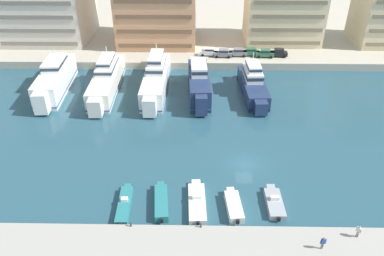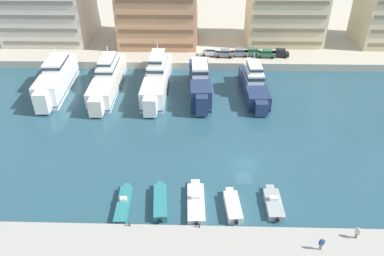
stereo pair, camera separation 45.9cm
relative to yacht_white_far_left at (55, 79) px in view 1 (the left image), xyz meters
name	(u,v)px [view 1 (the left image)]	position (x,y,z in m)	size (l,w,h in m)	color
ground_plane	(245,165)	(34.96, -23.21, -2.51)	(400.00, 400.00, 0.00)	#285160
quay_promenade	(222,20)	(34.96, 45.62, -1.68)	(180.00, 70.00, 1.66)	#BCB29E
pier_dock	(260,250)	(34.96, -38.89, -2.10)	(120.00, 6.24, 0.82)	#A8A399
yacht_white_far_left	(55,79)	(0.00, 0.00, 0.00)	(5.43, 20.32, 7.76)	white
yacht_ivory_left	(107,79)	(9.95, 0.73, -0.21)	(4.76, 22.78, 7.94)	silver
yacht_white_mid_left	(156,78)	(19.71, 0.97, 0.01)	(4.36, 22.80, 8.57)	white
yacht_navy_center_left	(199,83)	(28.16, -0.97, -0.07)	(4.56, 18.25, 7.69)	navy
yacht_navy_center	(253,84)	(38.61, -0.63, -0.43)	(4.76, 17.66, 7.65)	navy
motorboat_teal_far_left	(124,205)	(18.91, -32.15, -2.07)	(1.75, 7.27, 1.26)	teal
motorboat_teal_left	(161,202)	(23.48, -31.65, -2.00)	(2.24, 6.94, 1.02)	teal
motorboat_white_mid_left	(197,202)	(27.98, -31.48, -2.10)	(2.40, 7.93, 1.31)	white
motorboat_white_center_left	(234,206)	(32.55, -32.21, -1.98)	(2.20, 5.99, 1.07)	white
motorboat_grey_center	(274,203)	(37.72, -31.44, -2.08)	(2.04, 6.25, 1.32)	#9EA3A8
car_white_far_left	(209,51)	(30.41, 15.14, 0.12)	(4.19, 2.10, 1.80)	white
car_grey_left	(223,53)	(33.60, 14.29, 0.12)	(4.18, 2.09, 1.80)	slate
car_grey_mid_left	(238,52)	(36.99, 14.88, 0.12)	(4.11, 1.93, 1.80)	slate
car_green_center_left	(251,52)	(39.96, 15.25, 0.12)	(4.12, 1.96, 1.80)	#2D6642
car_green_center	(265,53)	(43.07, 14.37, 0.12)	(4.18, 2.09, 1.80)	#2D6642
car_black_center_right	(278,52)	(46.18, 14.77, 0.12)	(4.23, 2.19, 1.80)	black
apartment_block_mid_left	(285,1)	(48.55, 25.71, 8.76)	(18.21, 12.67, 21.09)	beige
pedestrian_near_edge	(359,231)	(45.95, -37.12, -0.73)	(0.46, 0.48, 1.61)	#7A6B56
pedestrian_mid_deck	(323,242)	(41.53, -38.85, -0.68)	(0.66, 0.28, 1.71)	#7A6B56
bollard_west	(131,224)	(20.37, -36.02, -1.36)	(0.20, 0.20, 0.61)	#2D2D33
bollard_west_mid	(201,225)	(28.46, -36.02, -1.36)	(0.20, 0.20, 0.61)	#2D2D33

